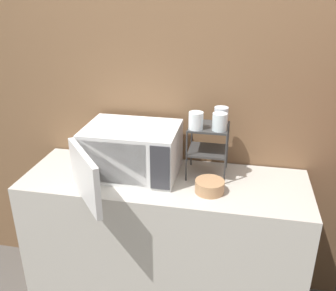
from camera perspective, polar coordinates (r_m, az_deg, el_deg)
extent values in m
cube|color=brown|center=(2.34, 1.03, 6.62)|extent=(8.00, 0.06, 2.60)
cube|color=#B7B2A8|center=(2.45, -0.53, -14.73)|extent=(1.66, 0.57, 0.93)
cube|color=silver|center=(2.22, -5.44, -0.69)|extent=(0.54, 0.39, 0.29)
cube|color=#B7B2A8|center=(2.07, -8.51, -2.70)|extent=(0.39, 0.01, 0.25)
cube|color=#333338|center=(1.99, -1.24, -3.49)|extent=(0.11, 0.01, 0.26)
cube|color=silver|center=(1.96, -12.60, -4.67)|extent=(0.29, 0.34, 0.28)
cylinder|color=#333333|center=(2.11, 2.83, -1.66)|extent=(0.01, 0.01, 0.31)
cylinder|color=#333333|center=(2.09, 8.75, -2.15)|extent=(0.01, 0.01, 0.31)
cylinder|color=#333333|center=(2.29, 3.61, 0.49)|extent=(0.01, 0.01, 0.31)
cylinder|color=#333333|center=(2.28, 9.05, 0.06)|extent=(0.01, 0.01, 0.31)
cube|color=#333333|center=(2.19, 6.06, -0.77)|extent=(0.22, 0.21, 0.01)
cube|color=#333333|center=(2.13, 6.23, 2.84)|extent=(0.22, 0.21, 0.01)
cylinder|color=silver|center=(2.07, 4.28, 3.81)|extent=(0.08, 0.08, 0.10)
cylinder|color=silver|center=(2.16, 8.09, 4.56)|extent=(0.08, 0.08, 0.10)
cylinder|color=silver|center=(2.06, 7.86, 3.60)|extent=(0.08, 0.08, 0.10)
cylinder|color=#AD7F56|center=(2.07, 6.33, -6.93)|extent=(0.09, 0.09, 0.01)
cylinder|color=#AD7F56|center=(2.06, 6.36, -6.21)|extent=(0.16, 0.16, 0.07)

